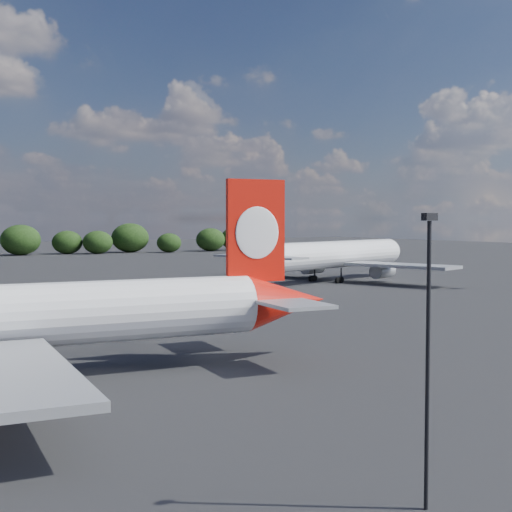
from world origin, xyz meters
TOP-DOWN VIEW (x-y plane):
  - qantas_airliner at (0.77, 14.34)m, footprint 42.25×40.20m
  - china_southern_airliner at (61.22, 64.49)m, footprint 44.17×42.40m
  - apron_lamp_post at (7.65, -14.69)m, footprint 0.55×0.30m

SIDE VIEW (x-z plane):
  - qantas_airliner at x=0.77m, z-range -2.69..11.09m
  - china_southern_airliner at x=61.22m, z-range -2.88..11.86m
  - apron_lamp_post at x=7.65m, z-range 0.65..11.64m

